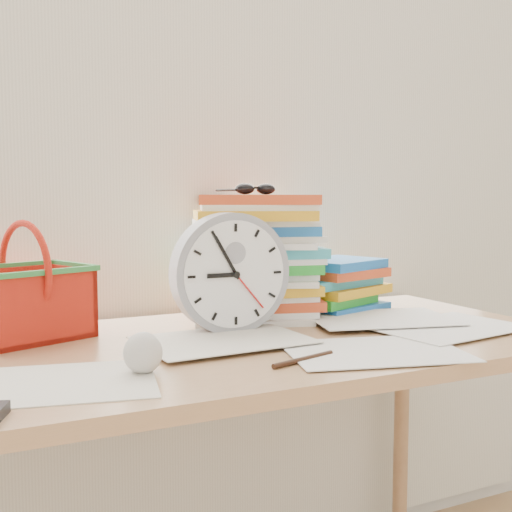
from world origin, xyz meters
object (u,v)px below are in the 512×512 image
book_stack (335,285)px  basket (25,281)px  paper_stack (254,257)px  desk (247,374)px  clock (230,273)px

book_stack → basket: (-0.76, 0.00, 0.05)m
paper_stack → book_stack: paper_stack is taller
book_stack → basket: 0.76m
desk → paper_stack: paper_stack is taller
paper_stack → book_stack: (0.23, -0.01, -0.08)m
basket → clock: bearing=-38.6°
paper_stack → book_stack: 0.24m
clock → book_stack: (0.35, 0.13, -0.06)m
book_stack → desk: bearing=-149.9°
clock → basket: size_ratio=1.08×
desk → paper_stack: size_ratio=4.39×
desk → clock: 0.22m
clock → paper_stack: bearing=48.1°
desk → clock: size_ratio=5.32×
clock → basket: bearing=162.7°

